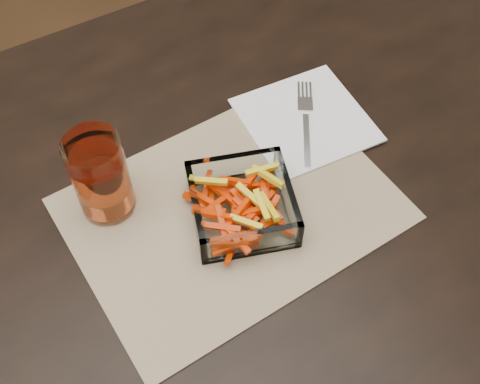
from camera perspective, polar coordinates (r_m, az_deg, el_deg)
name	(u,v)px	position (r m, az deg, el deg)	size (l,w,h in m)	color
dining_table	(188,232)	(0.96, -4.94, -3.80)	(1.60, 0.90, 0.75)	black
placemat	(232,209)	(0.87, -0.74, -1.59)	(0.45, 0.33, 0.00)	#9E8967
glass_bowl	(242,206)	(0.84, 0.19, -1.31)	(0.18, 0.18, 0.05)	white
tumbler	(101,178)	(0.84, -13.03, 1.28)	(0.08, 0.08, 0.14)	white
napkin	(305,120)	(0.98, 6.23, 6.82)	(0.19, 0.19, 0.00)	white
fork	(306,119)	(0.97, 6.25, 6.86)	(0.11, 0.16, 0.00)	silver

